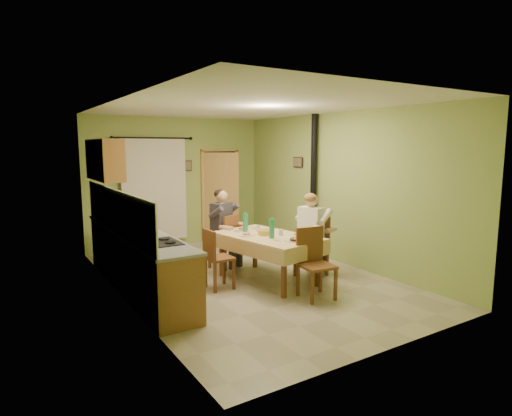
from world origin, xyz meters
TOP-DOWN VIEW (x-y plane):
  - floor at (0.00, 0.00)m, footprint 4.00×6.00m
  - room_shell at (0.00, 0.00)m, footprint 4.04×6.04m
  - kitchen_run at (-1.71, 0.40)m, footprint 0.64×3.64m
  - upper_cabinets at (-1.82, 1.70)m, footprint 0.35×1.40m
  - curtain at (-0.55, 2.90)m, footprint 1.70×0.07m
  - doorway at (0.99, 2.84)m, footprint 0.96×0.61m
  - dining_table at (0.22, -0.31)m, footprint 1.34×1.89m
  - tableware at (0.26, -0.42)m, footprint 0.93×1.53m
  - chair_far at (-0.02, 0.76)m, footprint 0.55×0.55m
  - chair_near at (0.37, -1.34)m, footprint 0.50×0.50m
  - chair_right at (1.01, -0.47)m, footprint 0.56×0.56m
  - chair_left at (-0.63, -0.23)m, footprint 0.39×0.39m
  - man_far at (-0.03, 0.78)m, footprint 0.65×0.61m
  - man_right at (0.99, -0.47)m, footprint 0.57×0.64m
  - stove_flue at (1.90, 0.60)m, footprint 0.24×0.24m
  - picture_back at (0.25, 2.97)m, footprint 0.19×0.03m
  - picture_right at (1.97, 1.20)m, footprint 0.03×0.31m

SIDE VIEW (x-z plane):
  - floor at x=0.00m, z-range -0.01..0.01m
  - chair_left at x=-0.63m, z-range -0.18..0.76m
  - chair_far at x=-0.02m, z-range -0.19..0.78m
  - chair_right at x=1.01m, z-range -0.21..0.80m
  - chair_near at x=0.37m, z-range -0.21..0.80m
  - dining_table at x=0.22m, z-range 0.00..0.76m
  - kitchen_run at x=-1.71m, z-range -0.30..1.26m
  - tableware at x=0.26m, z-range 0.66..0.99m
  - man_far at x=-0.03m, z-range 0.18..1.57m
  - man_right at x=0.99m, z-range 0.18..1.57m
  - stove_flue at x=1.90m, z-range -0.38..2.42m
  - doorway at x=0.99m, z-range -0.02..2.13m
  - curtain at x=-0.55m, z-range 0.15..2.37m
  - picture_back at x=0.25m, z-range 1.64..1.86m
  - room_shell at x=0.00m, z-range 0.41..3.23m
  - picture_right at x=1.97m, z-range 1.75..1.96m
  - upper_cabinets at x=-1.82m, z-range 1.60..2.30m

